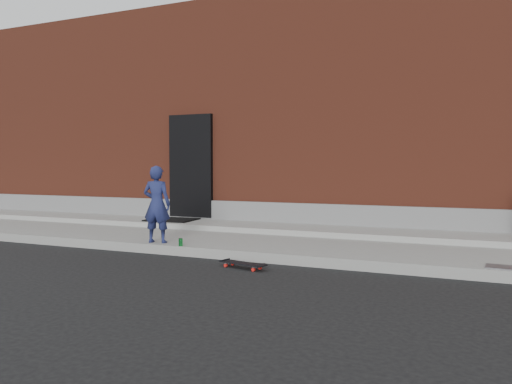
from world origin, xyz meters
The scene contains 9 objects.
ground centered at (0.00, 0.00, 0.00)m, with size 80.00×80.00×0.00m, color black.
sidewalk centered at (0.00, 1.50, 0.07)m, with size 20.00×3.00×0.15m, color gray.
apron centered at (0.00, 2.40, 0.20)m, with size 20.00×1.20×0.10m, color gray.
building centered at (0.00, 6.99, 2.50)m, with size 20.00×8.10×5.00m.
child centered at (-1.60, 0.20, 0.78)m, with size 0.46×0.30×1.25m, color #1B224E.
skateboard centered at (0.24, -0.45, 0.06)m, with size 0.71×0.33×0.08m.
soda_can centered at (-1.06, 0.05, 0.21)m, with size 0.06×0.06×0.12m, color #1B8934.
doormat centered at (-2.72, 2.36, 0.26)m, with size 0.98×0.79×0.03m, color black.
utility_plate centered at (3.51, 0.20, 0.16)m, with size 0.47×0.30×0.01m, color #5C5B60.
Camera 1 is at (3.10, -6.57, 1.40)m, focal length 35.00 mm.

